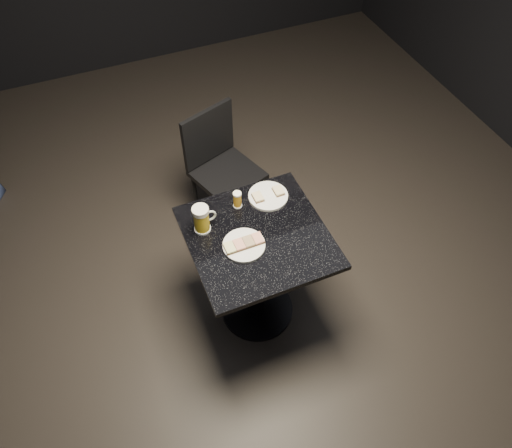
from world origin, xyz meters
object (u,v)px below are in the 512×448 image
at_px(beer_tumbler, 237,200).
at_px(chair, 221,164).
at_px(plate_large, 244,245).
at_px(beer_mug, 202,219).
at_px(table, 257,263).
at_px(plate_small, 268,196).

height_order(beer_tumbler, chair, chair).
bearing_deg(beer_tumbler, chair, 79.99).
xyz_separation_m(plate_large, beer_mug, (-0.15, 0.18, 0.07)).
distance_m(table, beer_mug, 0.43).
xyz_separation_m(table, chair, (0.08, 0.82, -0.01)).
height_order(plate_small, beer_tumbler, beer_tumbler).
xyz_separation_m(beer_mug, chair, (0.33, 0.67, -0.33)).
xyz_separation_m(plate_small, beer_tumbler, (-0.18, 0.00, 0.04)).
height_order(table, chair, chair).
xyz_separation_m(plate_small, beer_mug, (-0.40, -0.08, 0.07)).
relative_size(beer_tumbler, chair, 0.11).
bearing_deg(chair, plate_large, -101.45).
bearing_deg(plate_small, chair, 96.96).
relative_size(plate_large, table, 0.29).
bearing_deg(plate_large, table, 22.01).
height_order(plate_large, chair, chair).
height_order(beer_mug, beer_tumbler, beer_mug).
bearing_deg(chair, beer_tumbler, -100.01).
bearing_deg(plate_small, table, -124.91).
bearing_deg(chair, table, -95.88).
bearing_deg(beer_tumbler, table, -85.10).
distance_m(plate_large, plate_small, 0.36).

